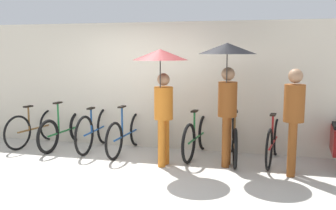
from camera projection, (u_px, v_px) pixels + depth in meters
ground_plane at (117, 176)px, 5.95m from camera, size 30.00×30.00×0.00m
back_wall at (151, 86)px, 7.60m from camera, size 13.94×0.12×2.53m
parked_bicycle_0 at (36, 127)px, 7.89m from camera, size 0.49×1.64×1.09m
parked_bicycle_1 at (65, 130)px, 7.70m from camera, size 0.44×1.74×1.07m
parked_bicycle_2 at (95, 130)px, 7.53m from camera, size 0.44×1.75×1.06m
parked_bicycle_3 at (127, 134)px, 7.30m from camera, size 0.44×1.80×1.05m
parked_bicycle_4 at (162, 135)px, 7.21m from camera, size 0.52×1.62×1.01m
parked_bicycle_5 at (197, 136)px, 7.04m from camera, size 0.44×1.72×1.05m
parked_bicycle_6 at (234, 140)px, 6.80m from camera, size 0.44×1.74×1.06m
parked_bicycle_7 at (273, 141)px, 6.65m from camera, size 0.45×1.71×0.98m
pedestrian_leading at (162, 77)px, 6.20m from camera, size 0.92×0.92×2.00m
pedestrian_center at (227, 72)px, 6.17m from camera, size 0.94×0.94×2.10m
pedestrian_trailing at (294, 113)px, 5.86m from camera, size 0.32×0.32×1.70m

